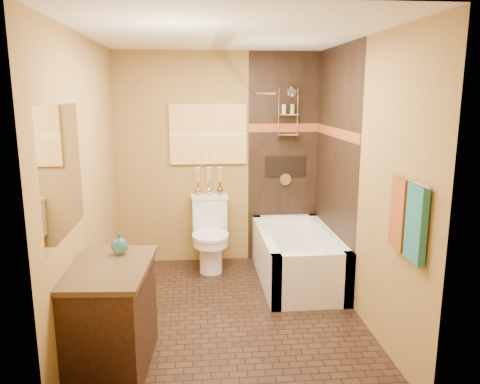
{
  "coord_description": "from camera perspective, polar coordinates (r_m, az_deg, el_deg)",
  "views": [
    {
      "loc": [
        -0.28,
        -4.02,
        2.02
      ],
      "look_at": [
        0.14,
        0.4,
        1.08
      ],
      "focal_mm": 35.0,
      "sensor_mm": 36.0,
      "label": 1
    }
  ],
  "objects": [
    {
      "name": "alcove_niche",
      "position": [
        5.68,
        5.55,
        3.07
      ],
      "size": [
        0.5,
        0.01,
        0.25
      ],
      "primitive_type": "cube",
      "color": "black",
      "rests_on": "alcove_tile_back"
    },
    {
      "name": "mosaic_band_right",
      "position": [
        5.01,
        11.55,
        7.11
      ],
      "size": [
        0.01,
        1.5,
        0.1
      ],
      "primitive_type": "cube",
      "color": "maroon",
      "rests_on": "alcove_tile_right"
    },
    {
      "name": "towel_rust",
      "position": [
        3.53,
        18.85,
        -2.53
      ],
      "size": [
        0.05,
        0.22,
        0.52
      ],
      "primitive_type": "cube",
      "color": "brown",
      "rests_on": "towel_bar"
    },
    {
      "name": "mosaic_band_back",
      "position": [
        5.62,
        5.4,
        7.8
      ],
      "size": [
        0.85,
        0.01,
        0.1
      ],
      "primitive_type": "cube",
      "color": "maroon",
      "rests_on": "alcove_tile_back"
    },
    {
      "name": "teal_bottle",
      "position": [
        3.72,
        -14.48,
        -6.1
      ],
      "size": [
        0.14,
        0.14,
        0.21
      ],
      "primitive_type": null,
      "rotation": [
        0.0,
        0.0,
        -0.07
      ],
      "color": "#236A5D",
      "rests_on": "vanity"
    },
    {
      "name": "ceiling",
      "position": [
        4.06,
        -1.57,
        18.71
      ],
      "size": [
        3.0,
        3.0,
        0.0
      ],
      "primitive_type": "plane",
      "color": "silver",
      "rests_on": "wall_back"
    },
    {
      "name": "shower_fixtures",
      "position": [
        5.52,
        5.87,
        8.2
      ],
      "size": [
        0.24,
        0.33,
        1.16
      ],
      "color": "silver",
      "rests_on": "floor"
    },
    {
      "name": "floor",
      "position": [
        4.51,
        -1.38,
        -14.67
      ],
      "size": [
        3.0,
        3.0,
        0.0
      ],
      "primitive_type": "plane",
      "color": "black",
      "rests_on": "ground"
    },
    {
      "name": "towel_bar",
      "position": [
        3.35,
        19.91,
        1.39
      ],
      "size": [
        0.02,
        0.55,
        0.02
      ],
      "primitive_type": "cylinder",
      "rotation": [
        1.57,
        0.0,
        0.0
      ],
      "color": "silver",
      "rests_on": "wall_right"
    },
    {
      "name": "towel_teal",
      "position": [
        3.3,
        20.69,
        -3.64
      ],
      "size": [
        0.05,
        0.22,
        0.52
      ],
      "primitive_type": "cube",
      "color": "#216B6F",
      "rests_on": "towel_bar"
    },
    {
      "name": "sunset_painting",
      "position": [
        5.52,
        -3.91,
        7.03
      ],
      "size": [
        0.9,
        0.04,
        0.7
      ],
      "primitive_type": "cube",
      "color": "gold",
      "rests_on": "wall_back"
    },
    {
      "name": "vanity_mirror",
      "position": [
        3.42,
        -20.81,
        2.37
      ],
      "size": [
        0.01,
        1.0,
        0.9
      ],
      "primitive_type": "cube",
      "color": "white",
      "rests_on": "wall_left"
    },
    {
      "name": "wall_right",
      "position": [
        4.36,
        14.48,
        1.36
      ],
      "size": [
        0.02,
        3.0,
        2.5
      ],
      "primitive_type": "cube",
      "color": "olive",
      "rests_on": "floor"
    },
    {
      "name": "wall_front",
      "position": [
        2.65,
        0.86,
        -4.98
      ],
      "size": [
        2.4,
        0.02,
        2.5
      ],
      "primitive_type": "cube",
      "color": "olive",
      "rests_on": "floor"
    },
    {
      "name": "alcove_tile_right",
      "position": [
        5.05,
        11.48,
        2.93
      ],
      "size": [
        0.01,
        1.5,
        2.5
      ],
      "primitive_type": "cube",
      "color": "black",
      "rests_on": "wall_right"
    },
    {
      "name": "alcove_tile_back",
      "position": [
        5.67,
        5.31,
        4.08
      ],
      "size": [
        0.85,
        0.01,
        2.5
      ],
      "primitive_type": "cube",
      "color": "black",
      "rests_on": "wall_back"
    },
    {
      "name": "wall_back",
      "position": [
        5.58,
        -2.57,
        4.0
      ],
      "size": [
        2.4,
        0.02,
        2.5
      ],
      "primitive_type": "cube",
      "color": "olive",
      "rests_on": "floor"
    },
    {
      "name": "curtain_rod",
      "position": [
        4.82,
        2.68,
        11.92
      ],
      "size": [
        0.03,
        1.55,
        0.03
      ],
      "primitive_type": "cylinder",
      "rotation": [
        1.57,
        0.0,
        0.0
      ],
      "color": "silver",
      "rests_on": "wall_back"
    },
    {
      "name": "toilet",
      "position": [
        5.47,
        -3.66,
        -5.05
      ],
      "size": [
        0.44,
        0.64,
        0.84
      ],
      "rotation": [
        0.0,
        0.0,
        0.07
      ],
      "color": "white",
      "rests_on": "floor"
    },
    {
      "name": "bud_vases",
      "position": [
        5.51,
        -3.81,
        1.44
      ],
      "size": [
        0.33,
        0.07,
        0.32
      ],
      "color": "gold",
      "rests_on": "toilet"
    },
    {
      "name": "bathtub",
      "position": [
        5.22,
        6.89,
        -8.33
      ],
      "size": [
        0.8,
        1.5,
        0.55
      ],
      "color": "white",
      "rests_on": "floor"
    },
    {
      "name": "vanity",
      "position": [
        3.69,
        -15.44,
        -14.49
      ],
      "size": [
        0.63,
        0.95,
        0.81
      ],
      "rotation": [
        0.0,
        0.0,
        -0.08
      ],
      "color": "black",
      "rests_on": "floor"
    },
    {
      "name": "wall_left",
      "position": [
        4.2,
        -18.03,
        0.76
      ],
      "size": [
        0.02,
        3.0,
        2.5
      ],
      "primitive_type": "cube",
      "color": "olive",
      "rests_on": "floor"
    }
  ]
}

